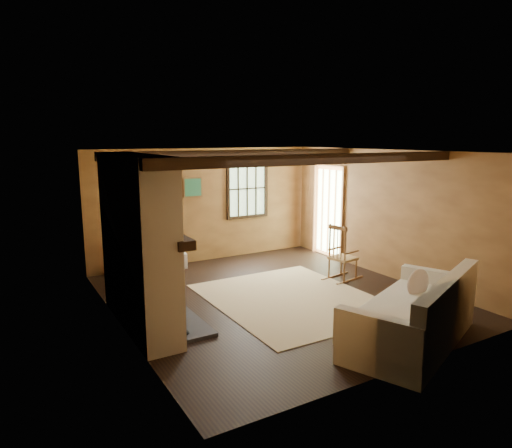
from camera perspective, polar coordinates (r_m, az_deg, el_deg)
ground at (r=7.69m, az=2.38°, el=-9.14°), size 5.50×5.50×0.00m
room_envelope at (r=7.63m, az=2.83°, el=3.35°), size 5.02×5.52×2.44m
fireplace at (r=6.49m, az=-14.35°, el=-3.08°), size 1.02×2.30×2.40m
rug at (r=7.64m, az=4.48°, el=-9.28°), size 2.50×3.00×0.01m
rocking_chair at (r=8.65m, az=10.67°, el=-3.99°), size 0.82×0.53×1.05m
sofa at (r=6.31m, az=19.40°, el=-11.08°), size 2.54×1.83×0.94m
firewood_pile at (r=9.27m, az=-16.05°, el=-5.26°), size 0.68×0.12×0.25m
laundry_basket at (r=9.49m, az=-10.30°, el=-4.49°), size 0.55×0.44×0.30m
basket_pillow at (r=9.42m, az=-10.35°, el=-3.00°), size 0.49×0.43×0.21m
armchair at (r=8.76m, az=-13.55°, el=-4.11°), size 1.20×1.19×0.82m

